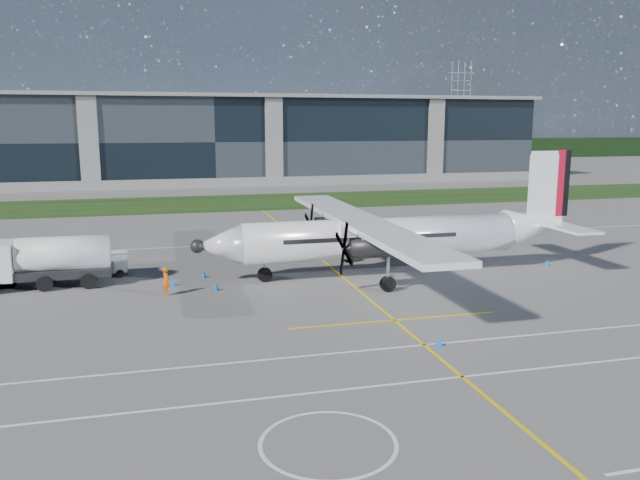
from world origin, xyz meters
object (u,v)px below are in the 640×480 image
at_px(safety_cone_fwd, 173,282).
at_px(safety_cone_nose_stbd, 204,274).
at_px(turboprop_aircraft, 394,214).
at_px(safety_cone_stbdwing, 315,236).
at_px(baggage_tug, 108,264).
at_px(fuel_tanker_truck, 34,263).
at_px(ground_crew_person, 166,279).
at_px(safety_cone_nose_port, 216,287).
at_px(safety_cone_tail, 547,262).
at_px(pylon_east, 460,109).
at_px(safety_cone_portwing, 439,341).

bearing_deg(safety_cone_fwd, safety_cone_nose_stbd, 39.87).
bearing_deg(turboprop_aircraft, safety_cone_nose_stbd, 170.40).
bearing_deg(safety_cone_stbdwing, baggage_tug, -149.56).
xyz_separation_m(fuel_tanker_truck, ground_crew_person, (8.35, -4.17, -0.62)).
bearing_deg(safety_cone_nose_port, fuel_tanker_truck, 161.86).
bearing_deg(fuel_tanker_truck, ground_crew_person, -26.54).
xyz_separation_m(safety_cone_stbdwing, safety_cone_fwd, (-13.26, -14.34, 0.00)).
relative_size(ground_crew_person, safety_cone_nose_stbd, 4.17).
distance_m(fuel_tanker_truck, safety_cone_nose_stbd, 11.02).
bearing_deg(safety_cone_tail, safety_cone_fwd, 178.05).
distance_m(safety_cone_tail, safety_cone_fwd, 27.71).
height_order(baggage_tug, safety_cone_nose_port, baggage_tug).
relative_size(pylon_east, ground_crew_person, 14.39).
bearing_deg(safety_cone_fwd, safety_cone_portwing, -50.64).
distance_m(baggage_tug, ground_crew_person, 7.43).
bearing_deg(baggage_tug, safety_cone_nose_port, -39.91).
bearing_deg(safety_cone_nose_port, baggage_tug, 140.09).
bearing_deg(safety_cone_fwd, turboprop_aircraft, -1.75).
height_order(safety_cone_nose_port, safety_cone_stbdwing, same).
relative_size(ground_crew_person, safety_cone_nose_port, 4.17).
distance_m(fuel_tanker_truck, safety_cone_nose_port, 12.16).
bearing_deg(safety_cone_nose_port, safety_cone_stbdwing, 56.95).
bearing_deg(safety_cone_fwd, safety_cone_nose_port, -35.62).
relative_size(pylon_east, fuel_tanker_truck, 3.39).
bearing_deg(safety_cone_portwing, baggage_tug, 131.31).
bearing_deg(ground_crew_person, safety_cone_nose_stbd, -37.70).
distance_m(safety_cone_nose_port, safety_cone_fwd, 3.29).
xyz_separation_m(pylon_east, fuel_tanker_truck, (-102.41, -143.52, -13.34)).
height_order(turboprop_aircraft, safety_cone_nose_stbd, turboprop_aircraft).
xyz_separation_m(baggage_tug, safety_cone_nose_port, (7.05, -5.90, -0.58)).
xyz_separation_m(turboprop_aircraft, ground_crew_person, (-15.85, -1.86, -3.30)).
xyz_separation_m(pylon_east, safety_cone_stbdwing, (-80.35, -131.02, -14.75)).
bearing_deg(baggage_tug, ground_crew_person, -58.12).
bearing_deg(safety_cone_portwing, safety_cone_fwd, 129.36).
bearing_deg(pylon_east, safety_cone_stbdwing, -121.52).
xyz_separation_m(pylon_east, safety_cone_nose_stbd, (-91.48, -143.59, -14.75)).
distance_m(ground_crew_person, safety_cone_nose_stbd, 4.91).
xyz_separation_m(safety_cone_portwing, safety_cone_fwd, (-12.26, 14.95, 0.00)).
height_order(turboprop_aircraft, fuel_tanker_truck, turboprop_aircraft).
distance_m(safety_cone_nose_stbd, safety_cone_nose_port, 3.73).
relative_size(baggage_tug, ground_crew_person, 1.32).
xyz_separation_m(safety_cone_nose_stbd, safety_cone_nose_port, (0.55, -3.69, 0.00)).
relative_size(fuel_tanker_truck, safety_cone_fwd, 17.72).
relative_size(safety_cone_nose_port, safety_cone_stbdwing, 1.00).
bearing_deg(fuel_tanker_truck, turboprop_aircraft, -5.46).
relative_size(pylon_east, safety_cone_portwing, 60.00).
height_order(safety_cone_nose_stbd, safety_cone_nose_port, same).
height_order(turboprop_aircraft, baggage_tug, turboprop_aircraft).
bearing_deg(safety_cone_nose_port, safety_cone_tail, 2.23).
bearing_deg(safety_cone_tail, safety_cone_nose_stbd, 173.93).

